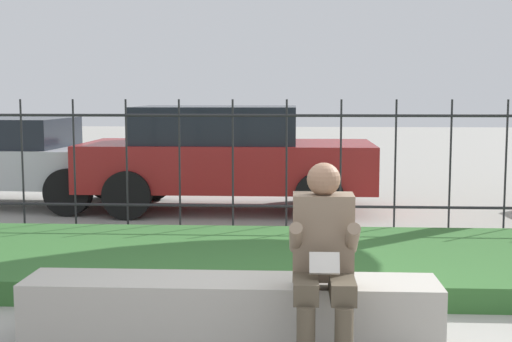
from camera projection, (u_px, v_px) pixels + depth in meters
stone_bench at (231, 315)px, 4.75m from camera, size 2.75×0.49×0.43m
person_seated_reader at (323, 255)px, 4.39m from camera, size 0.42×0.73×1.23m
grass_berm at (284, 261)px, 6.64m from camera, size 10.29×2.44×0.20m
iron_fence at (287, 163)px, 8.42m from camera, size 8.29×0.03×1.59m
car_parked_center at (225, 155)px, 10.08m from camera, size 4.05×1.91×1.47m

